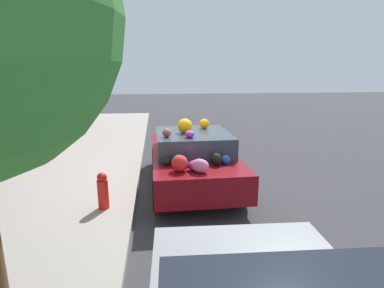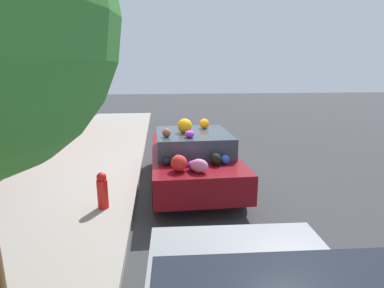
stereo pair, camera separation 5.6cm
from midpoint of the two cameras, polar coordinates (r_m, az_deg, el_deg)
name	(u,v)px [view 2 (the right image)]	position (r m, az deg, el deg)	size (l,w,h in m)	color
ground_plane	(185,185)	(7.19, -1.10, -7.77)	(60.00, 60.00, 0.00)	#38383A
sidewalk_curb	(67,187)	(7.45, -22.45, -7.57)	(24.00, 3.20, 0.13)	#9E998E
fire_hydrant	(102,190)	(5.87, -16.43, -8.49)	(0.20, 0.20, 0.70)	red
art_car	(192,157)	(6.94, 0.26, -2.50)	(3.95, 1.90, 1.62)	maroon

